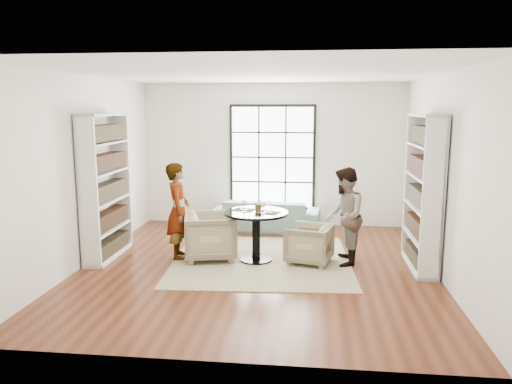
# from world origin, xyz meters

# --- Properties ---
(ground) EXTENTS (6.00, 6.00, 0.00)m
(ground) POSITION_xyz_m (0.00, 0.00, 0.00)
(ground) COLOR #572714
(room_shell) EXTENTS (6.00, 6.01, 6.00)m
(room_shell) POSITION_xyz_m (0.00, 0.54, 1.26)
(room_shell) COLOR silver
(room_shell) RESTS_ON ground
(rug) EXTENTS (3.05, 3.05, 0.01)m
(rug) POSITION_xyz_m (0.04, 0.35, 0.01)
(rug) COLOR tan
(rug) RESTS_ON ground
(pedestal_table) EXTENTS (1.04, 1.04, 0.83)m
(pedestal_table) POSITION_xyz_m (-0.04, 0.32, 0.60)
(pedestal_table) COLOR black
(pedestal_table) RESTS_ON ground
(sofa) EXTENTS (2.22, 1.01, 0.63)m
(sofa) POSITION_xyz_m (-0.07, 2.45, 0.32)
(sofa) COLOR gray
(sofa) RESTS_ON ground
(armchair_left) EXTENTS (1.02, 1.00, 0.78)m
(armchair_left) POSITION_xyz_m (-0.80, 0.35, 0.39)
(armchair_left) COLOR #C6B48D
(armchair_left) RESTS_ON ground
(armchair_right) EXTENTS (0.85, 0.83, 0.64)m
(armchair_right) POSITION_xyz_m (0.82, 0.31, 0.32)
(armchair_right) COLOR tan
(armchair_right) RESTS_ON ground
(person_left) EXTENTS (0.48, 0.65, 1.60)m
(person_left) POSITION_xyz_m (-1.35, 0.35, 0.80)
(person_left) COLOR gray
(person_left) RESTS_ON ground
(person_right) EXTENTS (0.63, 0.79, 1.57)m
(person_right) POSITION_xyz_m (1.37, 0.31, 0.79)
(person_right) COLOR gray
(person_right) RESTS_ON ground
(placemat_left) EXTENTS (0.41, 0.36, 0.01)m
(placemat_left) POSITION_xyz_m (-0.26, 0.43, 0.83)
(placemat_left) COLOR #292723
(placemat_left) RESTS_ON pedestal_table
(placemat_right) EXTENTS (0.41, 0.36, 0.01)m
(placemat_right) POSITION_xyz_m (0.15, 0.26, 0.83)
(placemat_right) COLOR #292723
(placemat_right) RESTS_ON pedestal_table
(cutlery_left) EXTENTS (0.20, 0.25, 0.01)m
(cutlery_left) POSITION_xyz_m (-0.26, 0.43, 0.84)
(cutlery_left) COLOR silver
(cutlery_left) RESTS_ON placemat_left
(cutlery_right) EXTENTS (0.20, 0.25, 0.01)m
(cutlery_right) POSITION_xyz_m (0.15, 0.26, 0.84)
(cutlery_right) COLOR silver
(cutlery_right) RESTS_ON placemat_right
(wine_glass_left) EXTENTS (0.09, 0.09, 0.20)m
(wine_glass_left) POSITION_xyz_m (-0.23, 0.26, 0.98)
(wine_glass_left) COLOR silver
(wine_glass_left) RESTS_ON pedestal_table
(wine_glass_right) EXTENTS (0.09, 0.09, 0.20)m
(wine_glass_right) POSITION_xyz_m (0.08, 0.17, 0.98)
(wine_glass_right) COLOR silver
(wine_glass_right) RESTS_ON pedestal_table
(flower_centerpiece) EXTENTS (0.22, 0.20, 0.21)m
(flower_centerpiece) POSITION_xyz_m (-0.01, 0.37, 0.93)
(flower_centerpiece) COLOR gray
(flower_centerpiece) RESTS_ON pedestal_table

